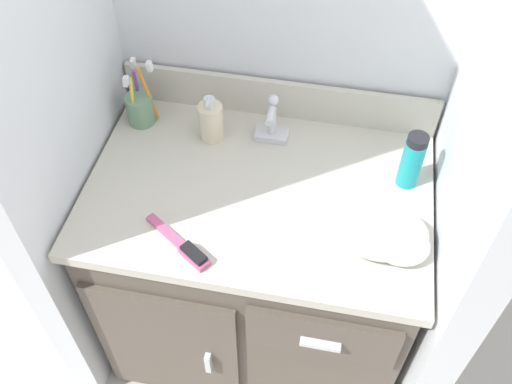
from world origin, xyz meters
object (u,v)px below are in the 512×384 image
at_px(soap_dispenser, 211,121).
at_px(toothbrush_cup, 140,107).
at_px(hairbrush, 185,247).
at_px(shaving_cream_can, 412,161).
at_px(hand_towel, 384,233).

bearing_deg(soap_dispenser, toothbrush_cup, 173.53).
bearing_deg(hairbrush, soap_dispenser, 129.00).
bearing_deg(toothbrush_cup, hairbrush, -59.52).
distance_m(soap_dispenser, shaving_cream_can, 0.54).
distance_m(shaving_cream_can, hairbrush, 0.60).
distance_m(shaving_cream_can, hand_towel, 0.22).
bearing_deg(shaving_cream_can, hand_towel, -103.99).
height_order(toothbrush_cup, hand_towel, toothbrush_cup).
xyz_separation_m(shaving_cream_can, hand_towel, (-0.05, -0.21, -0.04)).
bearing_deg(hairbrush, hand_towel, 47.96).
height_order(soap_dispenser, hand_towel, soap_dispenser).
xyz_separation_m(hairbrush, hand_towel, (0.45, 0.11, 0.03)).
bearing_deg(toothbrush_cup, soap_dispenser, -6.47).
xyz_separation_m(toothbrush_cup, hairbrush, (0.24, -0.41, -0.04)).
height_order(hairbrush, hand_towel, hand_towel).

